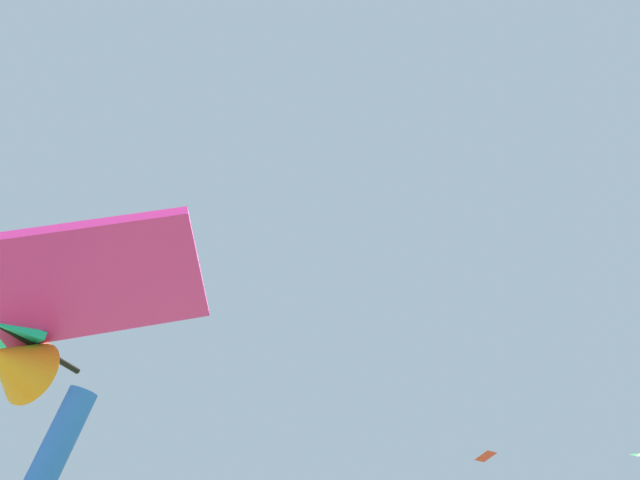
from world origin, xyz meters
The scene contains 2 objects.
held_stunt_kite centered at (-0.14, 0.32, 2.20)m, with size 1.60×1.02×0.39m.
distant_kite_red_high_right centered at (-5.76, 17.28, 7.27)m, with size 0.73×0.74×0.27m.
Camera 1 is at (1.94, -0.57, 1.09)m, focal length 35.82 mm.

